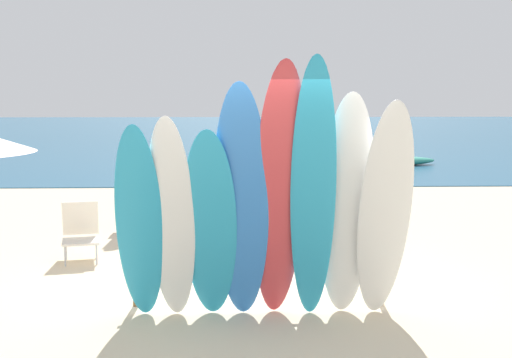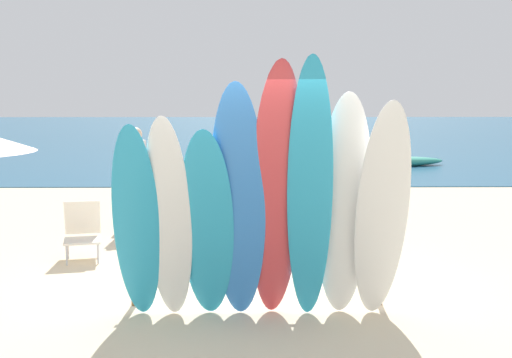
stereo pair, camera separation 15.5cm
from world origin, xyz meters
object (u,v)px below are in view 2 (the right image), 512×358
object	(u,v)px
surfboard_rack	(257,259)
beachgoer_near_rack	(247,164)
surfboard_white_6	(344,208)
beach_chair_red	(82,229)
surfboard_white_1	(168,220)
surfboard_blue_3	(238,204)
distant_boat	(379,162)
surfboard_teal_0	(136,224)
surfboard_teal_2	(207,226)
surfboard_white_7	(382,213)
beachgoer_strolling	(136,169)
surfboard_teal_5	(310,193)
surfboard_red_4	(276,194)

from	to	relation	value
surfboard_rack	beachgoer_near_rack	size ratio (longest dim) A/B	1.80
surfboard_white_6	beachgoer_near_rack	world-z (taller)	surfboard_white_6
beachgoer_near_rack	beach_chair_red	world-z (taller)	beachgoer_near_rack
surfboard_white_1	surfboard_blue_3	distance (m)	0.73
surfboard_white_1	distant_boat	distance (m)	14.67
surfboard_teal_0	beachgoer_near_rack	bearing A→B (deg)	81.04
surfboard_teal_2	surfboard_white_7	world-z (taller)	surfboard_white_7
surfboard_teal_0	surfboard_white_6	bearing A→B (deg)	2.11
surfboard_rack	beach_chair_red	world-z (taller)	beach_chair_red
surfboard_blue_3	beachgoer_strolling	distance (m)	5.34
beachgoer_near_rack	distant_boat	world-z (taller)	beachgoer_near_rack
surfboard_teal_5	beachgoer_strolling	xyz separation A→B (m)	(-2.59, 5.06, -0.37)
surfboard_white_7	surfboard_rack	bearing A→B (deg)	151.97
surfboard_rack	surfboard_teal_2	bearing A→B (deg)	-134.59
beachgoer_strolling	surfboard_blue_3	bearing A→B (deg)	-148.41
beachgoer_strolling	beach_chair_red	size ratio (longest dim) A/B	2.11
beachgoer_strolling	distant_boat	bearing A→B (deg)	-23.10
beachgoer_strolling	surfboard_rack	bearing A→B (deg)	-143.92
surfboard_white_1	surfboard_teal_0	bearing A→B (deg)	-175.32
surfboard_white_1	beachgoer_strolling	world-z (taller)	surfboard_white_1
beach_chair_red	distant_boat	bearing A→B (deg)	48.05
beachgoer_strolling	surfboard_white_6	bearing A→B (deg)	-138.01
surfboard_teal_5	beach_chair_red	xyz separation A→B (m)	(-2.99, 2.75, -0.94)
surfboard_white_6	distant_boat	world-z (taller)	surfboard_white_6
surfboard_teal_0	distant_boat	xyz separation A→B (m)	(5.16, 13.82, -0.89)
surfboard_teal_5	surfboard_white_7	distance (m)	0.77
surfboard_teal_0	surfboard_red_4	world-z (taller)	surfboard_red_4
surfboard_teal_0	beachgoer_near_rack	xyz separation A→B (m)	(1.11, 6.51, -0.13)
surfboard_blue_3	surfboard_red_4	bearing A→B (deg)	2.60
surfboard_teal_5	surfboard_blue_3	bearing A→B (deg)	177.32
surfboard_red_4	surfboard_teal_5	size ratio (longest dim) A/B	0.99
surfboard_teal_5	surfboard_white_6	world-z (taller)	surfboard_teal_5
surfboard_white_6	distant_boat	xyz separation A→B (m)	(3.03, 13.77, -1.04)
surfboard_rack	beach_chair_red	size ratio (longest dim) A/B	3.48
surfboard_teal_0	surfboard_white_6	size ratio (longest dim) A/B	0.88
surfboard_teal_0	surfboard_white_6	world-z (taller)	surfboard_white_6
surfboard_teal_5	beachgoer_strolling	size ratio (longest dim) A/B	1.62
surfboard_teal_0	distant_boat	size ratio (longest dim) A/B	0.50
surfboard_teal_0	beachgoer_near_rack	distance (m)	6.61
surfboard_white_7	beach_chair_red	distance (m)	4.67
surfboard_rack	surfboard_teal_0	xyz separation A→B (m)	(-1.24, -0.55, 0.51)
surfboard_white_1	surfboard_teal_2	bearing A→B (deg)	6.96
surfboard_teal_0	beachgoer_strolling	size ratio (longest dim) A/B	1.23
distant_boat	surfboard_white_7	bearing A→B (deg)	-100.86
beachgoer_near_rack	beach_chair_red	xyz separation A→B (m)	(-2.33, -3.84, -0.49)
distant_boat	surfboard_blue_3	bearing A→B (deg)	-106.59
surfboard_rack	surfboard_blue_3	xyz separation A→B (m)	(-0.20, -0.56, 0.71)
surfboard_red_4	surfboard_white_6	world-z (taller)	surfboard_red_4
surfboard_white_6	surfboard_white_7	world-z (taller)	surfboard_white_6
surfboard_teal_0	distant_boat	distance (m)	14.78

